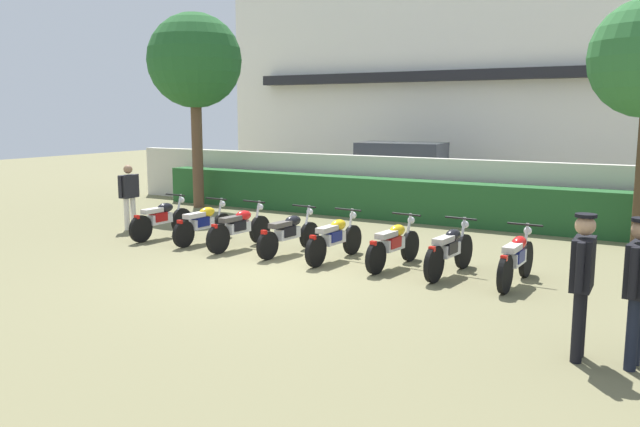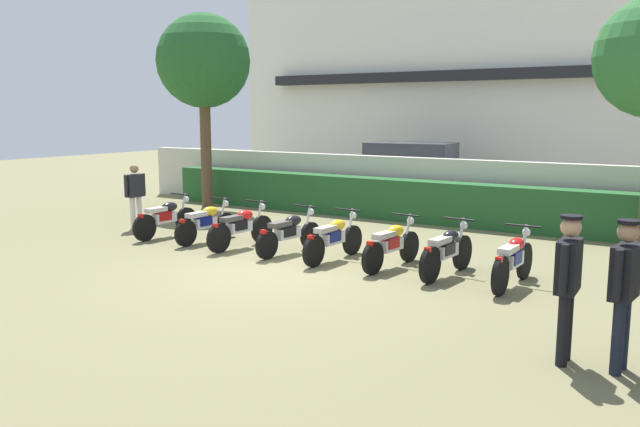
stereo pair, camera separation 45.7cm
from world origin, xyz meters
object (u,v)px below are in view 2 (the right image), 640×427
at_px(motorcycle_in_row_2, 241,227).
at_px(officer_1, 624,283).
at_px(officer_0, 568,276).
at_px(motorcycle_in_row_4, 334,238).
at_px(inspector_person, 135,191).
at_px(tree_near_inspector, 204,62).
at_px(motorcycle_in_row_1, 206,222).
at_px(motorcycle_in_row_5, 392,244).
at_px(motorcycle_in_row_7, 513,260).
at_px(motorcycle_in_row_0, 165,218).
at_px(parked_car, 415,172).
at_px(motorcycle_in_row_3, 289,232).
at_px(motorcycle_in_row_6, 447,251).

xyz_separation_m(motorcycle_in_row_2, officer_1, (7.76, -2.94, 0.57)).
bearing_deg(officer_0, motorcycle_in_row_4, -33.33).
bearing_deg(motorcycle_in_row_4, inspector_person, 89.45).
height_order(tree_near_inspector, inspector_person, tree_near_inspector).
distance_m(motorcycle_in_row_4, inspector_person, 6.00).
bearing_deg(motorcycle_in_row_1, motorcycle_in_row_5, -86.94).
bearing_deg(motorcycle_in_row_7, motorcycle_in_row_0, 91.62).
height_order(motorcycle_in_row_2, motorcycle_in_row_7, motorcycle_in_row_7).
relative_size(tree_near_inspector, motorcycle_in_row_2, 2.98).
height_order(parked_car, officer_0, parked_car).
height_order(parked_car, motorcycle_in_row_2, parked_car).
height_order(parked_car, tree_near_inspector, tree_near_inspector).
bearing_deg(motorcycle_in_row_1, motorcycle_in_row_3, -86.93).
distance_m(motorcycle_in_row_3, motorcycle_in_row_7, 4.57).
distance_m(parked_car, tree_near_inspector, 7.43).
height_order(motorcycle_in_row_3, officer_1, officer_1).
xyz_separation_m(motorcycle_in_row_2, motorcycle_in_row_7, (5.76, -0.03, 0.01)).
bearing_deg(motorcycle_in_row_3, motorcycle_in_row_1, 96.62).
bearing_deg(motorcycle_in_row_4, motorcycle_in_row_7, -87.46).
bearing_deg(motorcycle_in_row_1, motorcycle_in_row_4, -87.90).
bearing_deg(inspector_person, tree_near_inspector, 105.62).
distance_m(motorcycle_in_row_0, motorcycle_in_row_4, 4.53).
bearing_deg(motorcycle_in_row_3, officer_1, -108.21).
bearing_deg(officer_0, motorcycle_in_row_7, -66.02).
bearing_deg(officer_1, tree_near_inspector, -22.96).
xyz_separation_m(motorcycle_in_row_5, officer_1, (4.26, -3.03, 0.57)).
distance_m(officer_0, officer_1, 0.58).
bearing_deg(motorcycle_in_row_3, motorcycle_in_row_6, -84.20).
xyz_separation_m(tree_near_inspector, motorcycle_in_row_7, (10.50, -4.25, -3.86)).
relative_size(tree_near_inspector, motorcycle_in_row_4, 2.99).
bearing_deg(tree_near_inspector, inspector_person, -74.38).
distance_m(motorcycle_in_row_3, officer_1, 7.25).
bearing_deg(motorcycle_in_row_0, parked_car, -12.98).
bearing_deg(motorcycle_in_row_7, motorcycle_in_row_6, 88.58).
height_order(motorcycle_in_row_1, motorcycle_in_row_2, motorcycle_in_row_2).
height_order(motorcycle_in_row_2, officer_0, officer_0).
relative_size(motorcycle_in_row_4, officer_0, 1.12).
relative_size(motorcycle_in_row_7, officer_1, 1.10).
xyz_separation_m(motorcycle_in_row_6, officer_1, (3.17, -2.98, 0.56)).
bearing_deg(tree_near_inspector, motorcycle_in_row_2, -41.67).
bearing_deg(motorcycle_in_row_7, officer_1, -143.42).
height_order(tree_near_inspector, motorcycle_in_row_1, tree_near_inspector).
relative_size(motorcycle_in_row_5, motorcycle_in_row_7, 0.99).
bearing_deg(motorcycle_in_row_5, officer_1, -119.43).
bearing_deg(motorcycle_in_row_3, motorcycle_in_row_0, 97.32).
relative_size(motorcycle_in_row_1, inspector_person, 1.14).
bearing_deg(motorcycle_in_row_3, tree_near_inspector, 61.61).
xyz_separation_m(motorcycle_in_row_6, inspector_person, (-8.27, 0.41, 0.47)).
xyz_separation_m(motorcycle_in_row_1, motorcycle_in_row_3, (2.24, 0.00, -0.00)).
relative_size(tree_near_inspector, motorcycle_in_row_0, 3.07).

